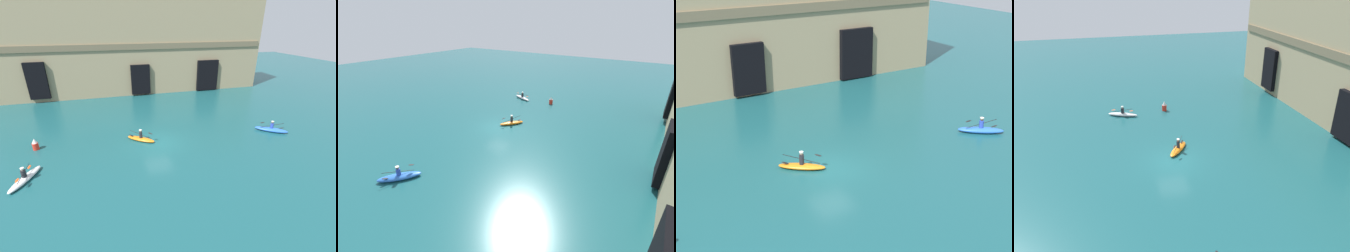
# 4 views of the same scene
# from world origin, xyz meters

# --- Properties ---
(ground_plane) EXTENTS (120.00, 120.00, 0.00)m
(ground_plane) POSITION_xyz_m (0.00, 0.00, 0.00)
(ground_plane) COLOR #195156
(kayak_orange) EXTENTS (2.69, 2.29, 1.13)m
(kayak_orange) POSITION_xyz_m (-1.53, 0.83, 0.21)
(kayak_orange) COLOR orange
(kayak_orange) RESTS_ON ground
(kayak_white) EXTENTS (1.87, 3.19, 1.10)m
(kayak_white) POSITION_xyz_m (-10.39, -3.02, 0.23)
(kayak_white) COLOR white
(kayak_white) RESTS_ON ground
(marker_buoy) EXTENTS (0.51, 0.51, 1.07)m
(marker_buoy) POSITION_xyz_m (-10.76, 1.60, 0.49)
(marker_buoy) COLOR red
(marker_buoy) RESTS_ON ground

